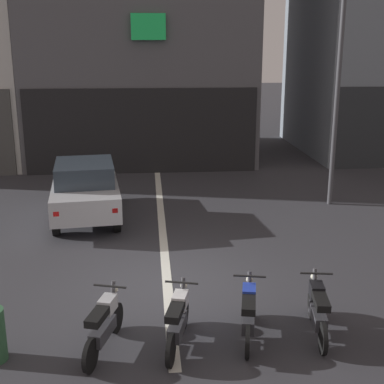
% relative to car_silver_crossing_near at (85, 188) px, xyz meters
% --- Properties ---
extents(ground_plane, '(120.00, 120.00, 0.00)m').
position_rel_car_silver_crossing_near_xyz_m(ground_plane, '(2.10, -4.52, -0.89)').
color(ground_plane, '#333338').
extents(lane_centre_line, '(0.20, 18.00, 0.01)m').
position_rel_car_silver_crossing_near_xyz_m(lane_centre_line, '(2.10, 1.48, -0.88)').
color(lane_centre_line, silver).
rests_on(lane_centre_line, ground).
extents(car_silver_crossing_near, '(2.21, 4.27, 1.64)m').
position_rel_car_silver_crossing_near_xyz_m(car_silver_crossing_near, '(0.00, 0.00, 0.00)').
color(car_silver_crossing_near, black).
rests_on(car_silver_crossing_near, ground).
extents(street_lamp, '(0.36, 0.36, 7.05)m').
position_rel_car_silver_crossing_near_xyz_m(street_lamp, '(7.32, 0.79, 3.38)').
color(street_lamp, '#47474C').
rests_on(street_lamp, ground).
extents(motorcycle_silver_row_leftmost, '(0.63, 1.62, 0.98)m').
position_rel_car_silver_crossing_near_xyz_m(motorcycle_silver_row_leftmost, '(1.01, -6.80, -0.43)').
color(motorcycle_silver_row_leftmost, black).
rests_on(motorcycle_silver_row_leftmost, ground).
extents(motorcycle_white_row_left_mid, '(0.59, 1.64, 0.98)m').
position_rel_car_silver_crossing_near_xyz_m(motorcycle_white_row_left_mid, '(2.19, -6.76, -0.43)').
color(motorcycle_white_row_left_mid, black).
rests_on(motorcycle_white_row_left_mid, ground).
extents(motorcycle_blue_row_centre, '(0.55, 1.65, 0.98)m').
position_rel_car_silver_crossing_near_xyz_m(motorcycle_blue_row_centre, '(3.37, -6.62, -0.43)').
color(motorcycle_blue_row_centre, black).
rests_on(motorcycle_blue_row_centre, ground).
extents(motorcycle_black_row_right_mid, '(0.55, 1.66, 0.98)m').
position_rel_car_silver_crossing_near_xyz_m(motorcycle_black_row_right_mid, '(4.54, -6.60, -0.43)').
color(motorcycle_black_row_right_mid, black).
rests_on(motorcycle_black_row_right_mid, ground).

